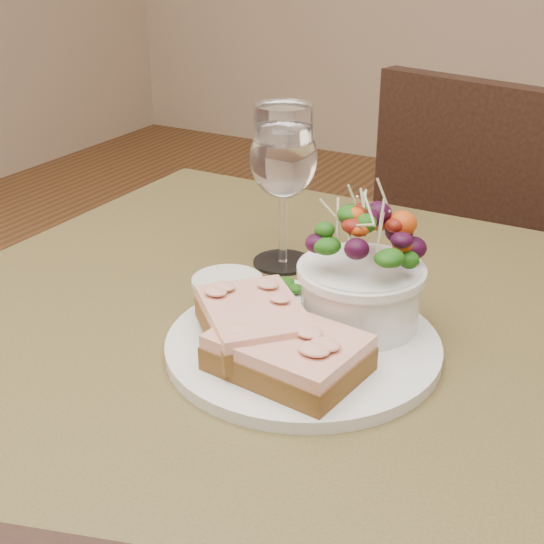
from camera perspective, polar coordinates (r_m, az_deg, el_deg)
The scene contains 9 objects.
cafe_table at distance 0.81m, azimuth 0.76°, elevation -10.87°, with size 0.80×0.80×0.75m.
chair_far at distance 1.57m, azimuth 17.29°, elevation -8.08°, with size 0.51×0.51×0.90m.
dinner_plate at distance 0.72m, azimuth 2.34°, elevation -5.53°, with size 0.26×0.26×0.01m, color white.
sandwich_front at distance 0.66m, azimuth 1.22°, elevation -6.10°, with size 0.14×0.11×0.03m.
sandwich_back at distance 0.70m, azimuth -1.37°, elevation -3.75°, with size 0.14×0.14×0.03m.
ramekin at distance 0.76m, azimuth -3.35°, elevation -1.58°, with size 0.07×0.07×0.04m.
salad_bowl at distance 0.72m, azimuth 6.76°, elevation 0.30°, with size 0.11×0.11×0.13m.
garnish at distance 0.80m, azimuth -0.05°, elevation -1.14°, with size 0.05×0.04×0.02m.
wine_glass at distance 0.85m, azimuth 0.86°, elevation 8.18°, with size 0.08×0.08×0.18m.
Camera 1 is at (0.31, -0.57, 1.12)m, focal length 50.00 mm.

